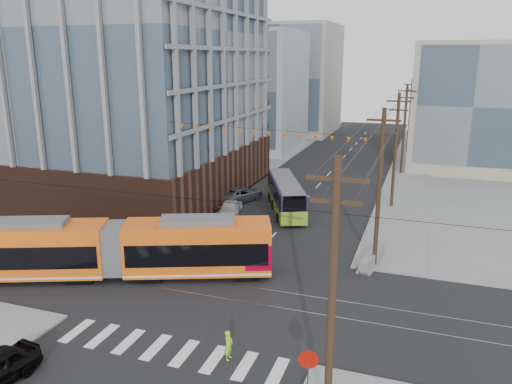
# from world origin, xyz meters

# --- Properties ---
(ground) EXTENTS (160.00, 160.00, 0.00)m
(ground) POSITION_xyz_m (0.00, 0.00, 0.00)
(ground) COLOR slate
(office_building) EXTENTS (30.00, 25.00, 28.60)m
(office_building) POSITION_xyz_m (-22.00, 23.00, 14.30)
(office_building) COLOR #381E16
(office_building) RESTS_ON ground
(bg_bldg_nw_near) EXTENTS (18.00, 16.00, 18.00)m
(bg_bldg_nw_near) POSITION_xyz_m (-17.00, 52.00, 9.00)
(bg_bldg_nw_near) COLOR #8C99A5
(bg_bldg_nw_near) RESTS_ON ground
(bg_bldg_ne_near) EXTENTS (14.00, 14.00, 16.00)m
(bg_bldg_ne_near) POSITION_xyz_m (16.00, 48.00, 8.00)
(bg_bldg_ne_near) COLOR gray
(bg_bldg_ne_near) RESTS_ON ground
(bg_bldg_nw_far) EXTENTS (16.00, 18.00, 20.00)m
(bg_bldg_nw_far) POSITION_xyz_m (-14.00, 72.00, 10.00)
(bg_bldg_nw_far) COLOR gray
(bg_bldg_nw_far) RESTS_ON ground
(bg_bldg_ne_far) EXTENTS (16.00, 16.00, 14.00)m
(bg_bldg_ne_far) POSITION_xyz_m (18.00, 68.00, 7.00)
(bg_bldg_ne_far) COLOR #8C99A5
(bg_bldg_ne_far) RESTS_ON ground
(utility_pole_near) EXTENTS (0.30, 0.30, 11.00)m
(utility_pole_near) POSITION_xyz_m (8.50, -6.00, 5.50)
(utility_pole_near) COLOR black
(utility_pole_near) RESTS_ON ground
(utility_pole_far) EXTENTS (0.30, 0.30, 11.00)m
(utility_pole_far) POSITION_xyz_m (8.50, 56.00, 5.50)
(utility_pole_far) COLOR black
(utility_pole_far) RESTS_ON ground
(streetcar) EXTENTS (19.99, 10.18, 3.92)m
(streetcar) POSITION_xyz_m (-7.49, 3.57, 1.96)
(streetcar) COLOR orange
(streetcar) RESTS_ON ground
(city_bus) EXTENTS (6.46, 10.77, 3.04)m
(city_bus) POSITION_xyz_m (-0.97, 21.58, 1.52)
(city_bus) COLOR #20173D
(city_bus) RESTS_ON ground
(parked_car_silver) EXTENTS (1.82, 5.07, 1.66)m
(parked_car_silver) POSITION_xyz_m (-6.07, 11.77, 0.83)
(parked_car_silver) COLOR #909499
(parked_car_silver) RESTS_ON ground
(parked_car_white) EXTENTS (2.69, 4.61, 1.25)m
(parked_car_white) POSITION_xyz_m (-5.57, 19.04, 0.63)
(parked_car_white) COLOR #BCBCBC
(parked_car_white) RESTS_ON ground
(parked_car_grey) EXTENTS (4.22, 5.62, 1.42)m
(parked_car_grey) POSITION_xyz_m (-6.09, 23.10, 0.71)
(parked_car_grey) COLOR #484C57
(parked_car_grey) RESTS_ON ground
(pedestrian) EXTENTS (0.39, 0.57, 1.51)m
(pedestrian) POSITION_xyz_m (3.06, -2.72, 0.76)
(pedestrian) COLOR #A1F625
(pedestrian) RESTS_ON ground
(jersey_barrier) EXTENTS (1.67, 4.44, 0.87)m
(jersey_barrier) POSITION_xyz_m (8.30, 11.31, 0.43)
(jersey_barrier) COLOR slate
(jersey_barrier) RESTS_ON ground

